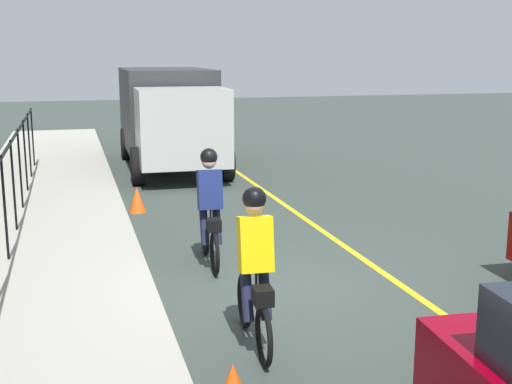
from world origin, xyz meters
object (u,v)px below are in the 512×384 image
Objects in this scene: box_truck_background at (169,113)px; traffic_cone_near at (137,200)px; cyclist_follow at (255,269)px; cyclist_lead at (210,208)px.

box_truck_background is 12.74× the size of traffic_cone_near.
cyclist_follow reaches higher than traffic_cone_near.
box_truck_background reaches higher than traffic_cone_near.
cyclist_lead is 3.03m from cyclist_follow.
box_truck_background is 5.76m from traffic_cone_near.
box_truck_background is at bearing -15.33° from traffic_cone_near.
cyclist_follow is 6.99m from traffic_cone_near.
box_truck_background reaches higher than cyclist_lead.
traffic_cone_near is at bearing 8.37° from cyclist_follow.
box_truck_background is (12.35, -0.88, 0.64)m from cyclist_follow.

